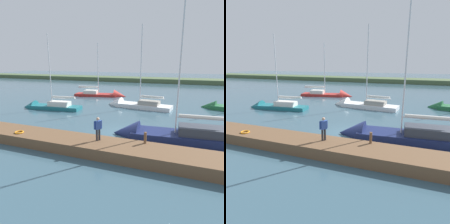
# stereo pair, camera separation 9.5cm
# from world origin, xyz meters

# --- Properties ---
(ground_plane) EXTENTS (200.00, 200.00, 0.00)m
(ground_plane) POSITION_xyz_m (0.00, 0.00, 0.00)
(ground_plane) COLOR #385666
(far_shoreline) EXTENTS (180.00, 8.00, 2.40)m
(far_shoreline) POSITION_xyz_m (0.00, -47.42, 0.00)
(far_shoreline) COLOR #4C603D
(far_shoreline) RESTS_ON ground_plane
(dock_pier) EXTENTS (26.85, 2.47, 0.76)m
(dock_pier) POSITION_xyz_m (0.00, 4.19, 0.38)
(dock_pier) COLOR brown
(dock_pier) RESTS_ON ground_plane
(mooring_post_near) EXTENTS (0.18, 0.18, 0.76)m
(mooring_post_near) POSITION_xyz_m (-2.69, 3.32, 1.14)
(mooring_post_near) COLOR brown
(mooring_post_near) RESTS_ON dock_pier
(life_ring_buoy) EXTENTS (0.66, 0.66, 0.10)m
(life_ring_buoy) POSITION_xyz_m (6.58, 4.68, 0.81)
(life_ring_buoy) COLOR orange
(life_ring_buoy) RESTS_ON dock_pier
(sailboat_outer_mooring) EXTENTS (9.11, 3.26, 11.48)m
(sailboat_outer_mooring) POSITION_xyz_m (1.88, -10.55, 0.18)
(sailboat_outer_mooring) COLOR white
(sailboat_outer_mooring) RESTS_ON ground_plane
(sailboat_mid_channel) EXTENTS (9.90, 2.99, 11.97)m
(sailboat_mid_channel) POSITION_xyz_m (-3.65, 0.10, 0.24)
(sailboat_mid_channel) COLOR navy
(sailboat_mid_channel) RESTS_ON ground_plane
(sailboat_near_dock) EXTENTS (8.21, 2.78, 10.15)m
(sailboat_near_dock) POSITION_xyz_m (12.03, -5.58, 0.16)
(sailboat_near_dock) COLOR #1E6B75
(sailboat_near_dock) RESTS_ON ground_plane
(sailboat_far_right) EXTENTS (9.36, 3.97, 10.16)m
(sailboat_far_right) POSITION_xyz_m (8.84, -17.45, 0.14)
(sailboat_far_right) COLOR #B22823
(sailboat_far_right) RESTS_ON ground_plane
(person_on_dock) EXTENTS (0.43, 0.52, 1.62)m
(person_on_dock) POSITION_xyz_m (0.40, 3.95, 1.69)
(person_on_dock) COLOR #28282D
(person_on_dock) RESTS_ON dock_pier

